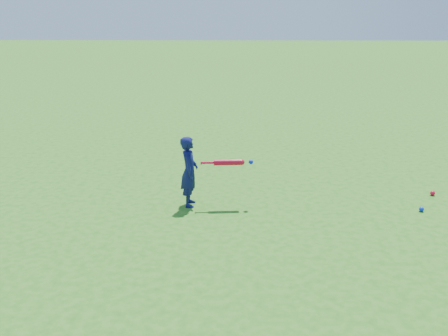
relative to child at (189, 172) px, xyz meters
name	(u,v)px	position (x,y,z in m)	size (l,w,h in m)	color
ground	(234,196)	(0.65, 0.37, -0.52)	(80.00, 80.00, 0.00)	#256417
child	(189,172)	(0.00, 0.00, 0.00)	(0.38, 0.25, 1.03)	#10134D
ground_ball_red	(433,193)	(3.71, 0.47, -0.48)	(0.08, 0.08, 0.08)	red
ground_ball_blue	(421,209)	(3.31, -0.18, -0.48)	(0.07, 0.07, 0.07)	#0C2DD4
bat_swing	(230,162)	(0.59, 0.00, 0.14)	(0.75, 0.12, 0.09)	red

